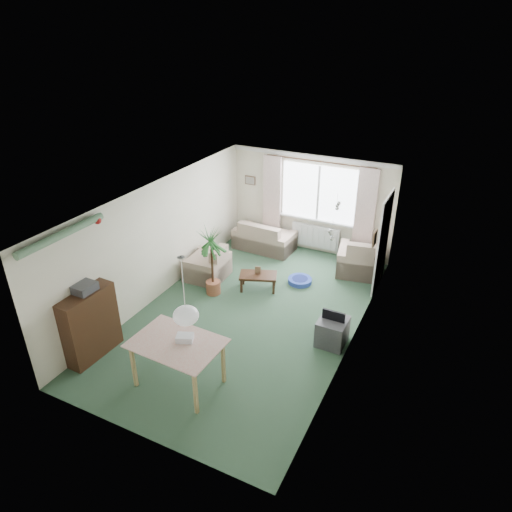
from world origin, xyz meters
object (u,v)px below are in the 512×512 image
at_px(houseplant, 212,261).
at_px(armchair_left, 207,262).
at_px(dining_table, 179,364).
at_px(tv_cube, 332,331).
at_px(pet_bed, 300,281).
at_px(sofa, 264,235).
at_px(coffee_table, 258,282).
at_px(armchair_corner, 361,255).
at_px(bookshelf, 90,325).

bearing_deg(houseplant, armchair_left, 131.86).
relative_size(armchair_left, dining_table, 0.69).
height_order(houseplant, tv_cube, houseplant).
relative_size(armchair_left, houseplant, 0.57).
height_order(dining_table, pet_bed, dining_table).
relative_size(sofa, coffee_table, 1.89).
distance_m(armchair_corner, pet_bed, 1.50).
bearing_deg(dining_table, bookshelf, -178.66).
distance_m(houseplant, pet_bed, 2.02).
relative_size(armchair_corner, houseplant, 0.64).
height_order(sofa, pet_bed, sofa).
bearing_deg(dining_table, coffee_table, 92.72).
bearing_deg(tv_cube, armchair_left, 163.01).
xyz_separation_m(armchair_left, dining_table, (1.38, -3.06, 0.01)).
bearing_deg(tv_cube, houseplant, 170.31).
bearing_deg(dining_table, sofa, 99.84).
height_order(bookshelf, tv_cube, bookshelf).
relative_size(houseplant, dining_table, 1.20).
xyz_separation_m(armchair_left, coffee_table, (1.23, 0.05, -0.21)).
height_order(armchair_left, houseplant, houseplant).
height_order(tv_cube, pet_bed, tv_cube).
relative_size(tv_cube, pet_bed, 1.03).
height_order(coffee_table, dining_table, dining_table).
distance_m(sofa, dining_table, 4.98).
bearing_deg(armchair_corner, coffee_table, 33.23).
relative_size(armchair_corner, pet_bed, 1.87).
xyz_separation_m(armchair_corner, tv_cube, (0.22, -2.72, -0.19)).
bearing_deg(bookshelf, coffee_table, 65.70).
bearing_deg(bookshelf, armchair_corner, 57.58).
bearing_deg(sofa, coffee_table, 114.00).
bearing_deg(tv_cube, dining_table, -131.06).
distance_m(houseplant, tv_cube, 2.83).
bearing_deg(coffee_table, sofa, 111.35).
distance_m(armchair_corner, houseplant, 3.36).
xyz_separation_m(armchair_corner, dining_table, (-1.60, -4.76, -0.04)).
bearing_deg(bookshelf, houseplant, 74.86).
distance_m(sofa, houseplant, 2.40).
bearing_deg(sofa, tv_cube, 135.57).
bearing_deg(tv_cube, bookshelf, -148.85).
bearing_deg(sofa, armchair_corner, 179.17).
distance_m(armchair_corner, bookshelf, 5.83).
relative_size(houseplant, pet_bed, 2.91).
distance_m(armchair_corner, armchair_left, 3.43).
bearing_deg(houseplant, coffee_table, 36.66).
xyz_separation_m(sofa, pet_bed, (1.41, -1.17, -0.31)).
relative_size(bookshelf, tv_cube, 2.28).
height_order(armchair_corner, bookshelf, bookshelf).
bearing_deg(armchair_corner, sofa, -13.67).
xyz_separation_m(armchair_corner, pet_bed, (-1.04, -1.02, -0.38)).
bearing_deg(bookshelf, sofa, 82.27).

